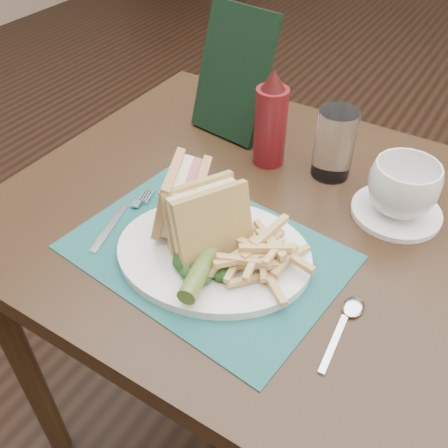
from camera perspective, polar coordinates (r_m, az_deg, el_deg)
name	(u,v)px	position (r m, az deg, el deg)	size (l,w,h in m)	color
floor	(325,301)	(1.72, 11.50, -8.65)	(7.00, 7.00, 0.00)	black
table_main	(258,340)	(1.13, 3.86, -13.14)	(0.90, 0.75, 0.75)	black
placemat	(207,252)	(0.78, -2.01, -3.19)	(0.41, 0.29, 0.00)	#1A5553
plate	(214,253)	(0.76, -1.20, -3.38)	(0.30, 0.24, 0.01)	white
sandwich_half_a	(169,196)	(0.77, -6.35, 3.19)	(0.06, 0.11, 0.10)	tan
sandwich_half_b	(201,211)	(0.74, -2.62, 1.52)	(0.06, 0.11, 0.10)	tan
kale_garnish	(201,266)	(0.72, -2.66, -4.81)	(0.11, 0.08, 0.03)	#143613
pickle_spear	(202,268)	(0.70, -2.52, -5.00)	(0.03, 0.03, 0.12)	#4D6727
fries_pile	(264,250)	(0.72, 4.55, -3.02)	(0.18, 0.20, 0.05)	tan
fork	(121,216)	(0.85, -11.65, 0.94)	(0.03, 0.17, 0.01)	silver
spoon	(341,329)	(0.69, 13.25, -11.56)	(0.03, 0.15, 0.01)	silver
saucer	(396,212)	(0.89, 19.05, 1.34)	(0.15, 0.15, 0.01)	white
coffee_cup	(403,188)	(0.86, 19.77, 3.89)	(0.11, 0.11, 0.09)	white
drinking_glass	(334,144)	(0.92, 12.51, 8.93)	(0.07, 0.07, 0.13)	white
ketchup_bottle	(271,118)	(0.93, 5.39, 11.94)	(0.06, 0.06, 0.19)	#5A0F14
check_presenter	(234,74)	(1.02, 1.10, 16.79)	(0.15, 0.02, 0.25)	black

